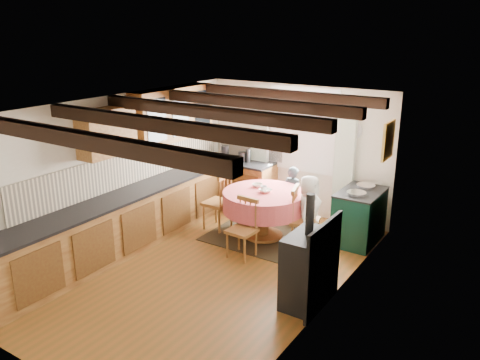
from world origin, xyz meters
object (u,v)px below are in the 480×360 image
Objects in this scene: child_right at (309,212)px; child_far at (293,195)px; aga_range at (359,216)px; dining_table at (264,215)px; chair_left at (217,201)px; cup at (264,189)px; chair_right at (305,219)px; chair_near at (242,229)px; cast_iron_stove at (308,250)px.

child_far is at bearing 37.20° from child_right.
dining_table is at bearing -151.87° from aga_range.
cup is (0.87, 0.08, 0.35)m from chair_left.
chair_right is 1.03m from child_far.
chair_left is at bearing 50.27° from child_far.
aga_range is at bearing 52.48° from chair_near.
child_right is at bearing -15.44° from chair_right.
aga_range is (0.61, 0.74, -0.06)m from chair_right.
dining_table is at bearing 53.58° from cup.
chair_right is at bearing 136.67° from child_far.
child_right is at bearing 115.03° from cast_iron_stove.
chair_left is 9.39× the size of cup.
chair_left is at bearing -174.87° from cup.
chair_near is 0.63× the size of cast_iron_stove.
chair_right is 9.35× the size of cup.
chair_right is at bearing -129.80° from aga_range.
chair_left is 0.86× the size of child_right.
cup is (-1.38, -0.74, 0.42)m from aga_range.
cast_iron_stove reaches higher than aga_range.
cast_iron_stove is (1.40, -0.65, 0.28)m from chair_near.
child_right is at bearing 55.59° from chair_near.
child_right is (0.68, 0.90, 0.13)m from chair_near.
dining_table is 0.83m from child_far.
chair_left is 0.94m from cup.
dining_table is at bearing 135.80° from cast_iron_stove.
chair_near is at bearing -84.08° from cup.
cast_iron_stove reaches higher than dining_table.
chair_near reaches higher than dining_table.
cast_iron_stove is (2.36, -1.36, 0.23)m from chair_left.
dining_table is at bearing 96.79° from chair_left.
cast_iron_stove is at bearing 129.58° from child_far.
child_far reaches higher than chair_left.
chair_left is at bearing -160.04° from aga_range.
child_far reaches higher than chair_right.
chair_near is 1.04m from chair_right.
cup is (-0.00, -0.00, 0.46)m from dining_table.
cup is (-0.76, -0.11, 0.27)m from child_right.
chair_near is (0.08, -0.79, 0.06)m from dining_table.
child_right is 10.87× the size of cup.
dining_table is at bearing 90.03° from child_far.
dining_table is 0.77m from chair_right.
chair_left reaches higher than aga_range.
child_far is (1.00, 0.89, 0.02)m from chair_left.
child_right is (-0.61, -0.63, 0.15)m from aga_range.
dining_table is 0.79m from child_right.
child_right is at bearing 98.00° from chair_left.
child_right is (-0.00, 0.11, 0.08)m from chair_right.
chair_near is 0.87× the size of child_far.
chair_right is at bearing 51.95° from chair_near.
child_far is (-0.64, 0.81, 0.02)m from chair_right.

